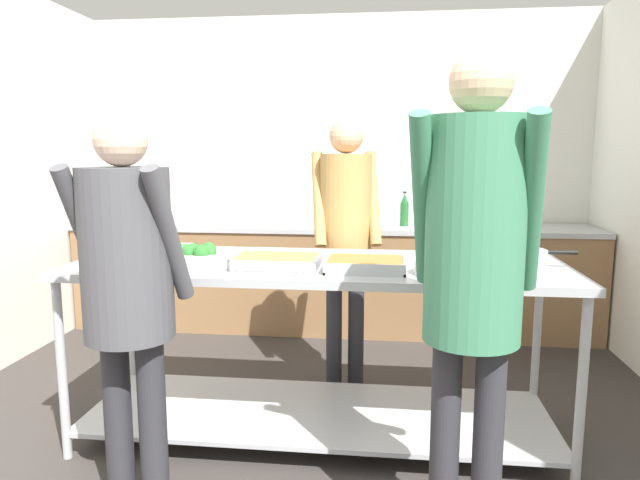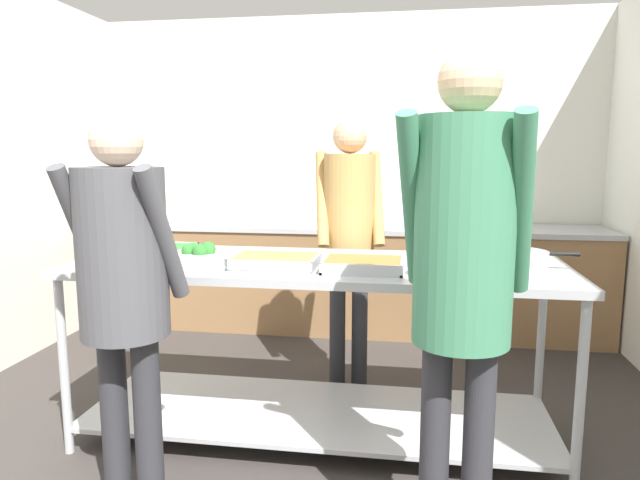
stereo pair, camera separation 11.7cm
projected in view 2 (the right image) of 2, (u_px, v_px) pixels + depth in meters
wall_rear at (345, 171)px, 5.05m from camera, size 4.45×0.06×2.65m
back_counter at (339, 276)px, 4.82m from camera, size 4.29×0.65×0.89m
serving_counter at (317, 320)px, 2.94m from camera, size 2.49×0.85×0.93m
serving_tray_vegetables at (146, 251)px, 3.08m from camera, size 0.48×0.31×0.05m
broccoli_bowl at (200, 257)px, 2.78m from camera, size 0.24×0.24×0.12m
serving_tray_greens at (276, 261)px, 2.79m from camera, size 0.42×0.31×0.05m
serving_tray_roast at (363, 265)px, 2.70m from camera, size 0.38×0.30×0.05m
plate_stack at (441, 268)px, 2.57m from camera, size 0.27×0.27×0.07m
sauce_pan at (519, 259)px, 2.73m from camera, size 0.41×0.27×0.09m
guest_serving_left at (123, 271)px, 2.30m from camera, size 0.48×0.36×1.64m
guest_serving_right at (463, 256)px, 1.93m from camera, size 0.48×0.42×1.82m
cook_behind_counter at (349, 223)px, 3.51m from camera, size 0.46×0.40×1.69m
water_bottle at (413, 210)px, 4.63m from camera, size 0.07×0.07×0.28m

